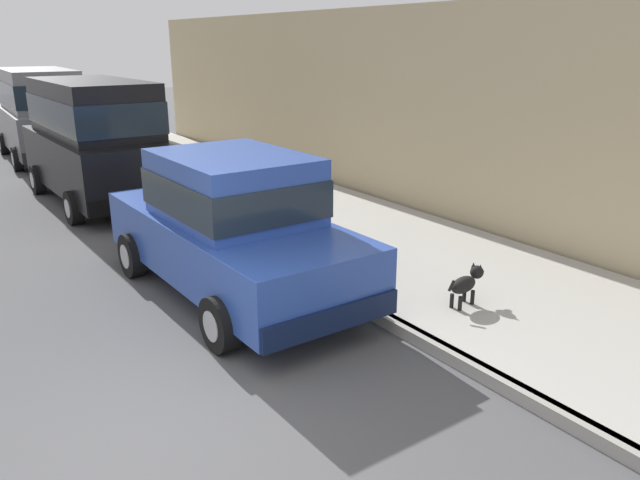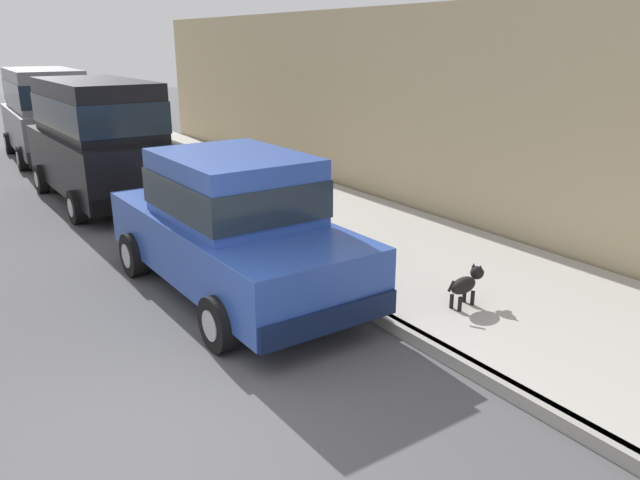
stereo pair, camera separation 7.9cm
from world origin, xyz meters
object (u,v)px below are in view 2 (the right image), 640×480
object	(u,v)px
dog_black	(466,283)
fire_hydrant	(279,219)
car_blue_sedan	(233,224)
car_grey_van	(46,110)
car_black_van	(99,135)

from	to	relation	value
dog_black	fire_hydrant	bearing A→B (deg)	98.71
car_blue_sedan	dog_black	distance (m)	3.09
car_grey_van	fire_hydrant	size ratio (longest dim) A/B	6.85
dog_black	car_black_van	bearing A→B (deg)	103.99
fire_hydrant	car_grey_van	bearing A→B (deg)	97.64
car_black_van	fire_hydrant	size ratio (longest dim) A/B	6.81
car_blue_sedan	fire_hydrant	size ratio (longest dim) A/B	6.39
dog_black	fire_hydrant	distance (m)	3.69
car_black_van	car_grey_van	distance (m)	5.90
car_grey_van	fire_hydrant	distance (m)	10.81
car_blue_sedan	fire_hydrant	distance (m)	2.11
car_blue_sedan	car_grey_van	xyz separation A→B (m)	(0.07, 12.07, 0.41)
car_black_van	dog_black	size ratio (longest dim) A/B	6.56
car_black_van	fire_hydrant	distance (m)	5.10
car_blue_sedan	car_black_van	distance (m)	6.19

